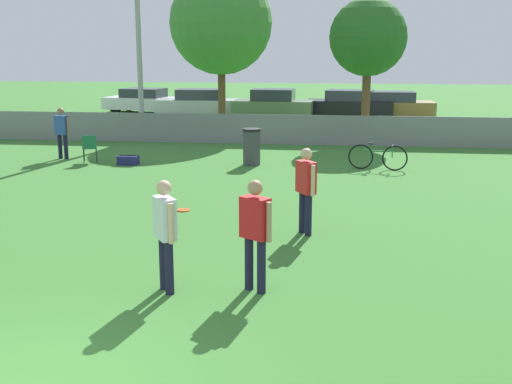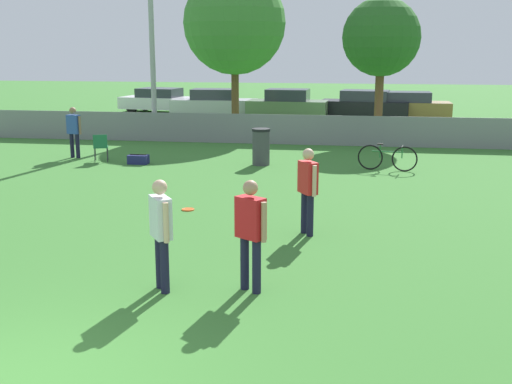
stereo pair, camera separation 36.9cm
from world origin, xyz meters
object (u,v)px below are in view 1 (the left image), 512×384
object	(u,v)px
parked_car_silver	(200,103)
parked_car_olive	(273,105)
light_pole	(137,8)
parked_car_white	(144,101)
gear_bag_sideline	(128,160)
parked_car_dark	(350,105)
tree_far_right	(368,38)
trash_bin	(252,147)
frisbee_disc	(183,210)
player_thrower_red	(255,227)
folding_chair_sideline	(90,146)
tree_near_pole	(221,23)
player_receiver_white	(165,228)
bicycle_sideline	(378,157)
parked_car_tan	(392,105)
player_defender_red	(306,185)
spectator_in_blue	(62,129)

from	to	relation	value
parked_car_silver	parked_car_olive	distance (m)	3.94
light_pole	parked_car_white	world-z (taller)	light_pole
gear_bag_sideline	parked_car_dark	world-z (taller)	parked_car_dark
tree_far_right	parked_car_dark	xyz separation A→B (m)	(-0.46, 7.91, -3.18)
trash_bin	frisbee_disc	bearing A→B (deg)	-97.33
tree_far_right	parked_car_silver	bearing A→B (deg)	136.63
player_thrower_red	light_pole	bearing A→B (deg)	146.53
folding_chair_sideline	frisbee_disc	bearing A→B (deg)	108.88
tree_near_pole	gear_bag_sideline	bearing A→B (deg)	-99.25
player_receiver_white	parked_car_dark	xyz separation A→B (m)	(3.03, 24.33, -0.28)
parked_car_silver	parked_car_dark	distance (m)	7.72
parked_car_olive	parked_car_dark	size ratio (longest dim) A/B	0.88
tree_near_pole	tree_far_right	distance (m)	6.42
light_pole	tree_far_right	xyz separation A→B (m)	(8.58, 1.02, -1.10)
folding_chair_sideline	bicycle_sideline	size ratio (longest dim) A/B	0.51
parked_car_silver	parked_car_tan	distance (m)	9.85
folding_chair_sideline	parked_car_silver	distance (m)	13.89
player_defender_red	player_receiver_white	size ratio (longest dim) A/B	1.00
tree_far_right	parked_car_dark	world-z (taller)	tree_far_right
folding_chair_sideline	parked_car_olive	distance (m)	13.98
tree_near_pole	parked_car_silver	world-z (taller)	tree_near_pole
trash_bin	bicycle_sideline	bearing A→B (deg)	-5.32
tree_near_pole	frisbee_disc	distance (m)	14.70
light_pole	frisbee_disc	size ratio (longest dim) A/B	29.93
tree_near_pole	gear_bag_sideline	xyz separation A→B (m)	(-1.39, -8.56, -4.37)
light_pole	folding_chair_sideline	xyz separation A→B (m)	(-0.11, -5.14, -4.45)
trash_bin	parked_car_silver	distance (m)	14.39
parked_car_white	player_thrower_red	bearing A→B (deg)	-60.82
gear_bag_sideline	player_receiver_white	bearing A→B (deg)	-68.79
player_thrower_red	parked_car_dark	world-z (taller)	player_thrower_red
trash_bin	spectator_in_blue	bearing A→B (deg)	177.12
tree_far_right	player_receiver_white	size ratio (longest dim) A/B	3.21
player_thrower_red	parked_car_silver	xyz separation A→B (m)	(-5.97, 23.97, -0.29)
spectator_in_blue	tree_near_pole	bearing A→B (deg)	-101.49
parked_car_olive	parked_car_tan	distance (m)	6.01
light_pole	spectator_in_blue	xyz separation A→B (m)	(-1.22, -4.59, -4.01)
tree_far_right	bicycle_sideline	world-z (taller)	tree_far_right
frisbee_disc	parked_car_dark	size ratio (longest dim) A/B	0.06
player_receiver_white	parked_car_olive	world-z (taller)	player_receiver_white
gear_bag_sideline	parked_car_silver	world-z (taller)	parked_car_silver
player_receiver_white	folding_chair_sideline	xyz separation A→B (m)	(-5.19, 10.26, -0.46)
player_receiver_white	parked_car_white	bearing A→B (deg)	163.15
gear_bag_sideline	parked_car_tan	xyz separation A→B (m)	(9.06, 14.29, 0.53)
player_receiver_white	tree_far_right	bearing A→B (deg)	133.57
frisbee_disc	parked_car_silver	size ratio (longest dim) A/B	0.06
folding_chair_sideline	parked_car_dark	distance (m)	16.29
folding_chair_sideline	spectator_in_blue	bearing A→B (deg)	-44.97
parked_car_white	parked_car_tan	distance (m)	13.40
tree_near_pole	parked_car_olive	world-z (taller)	tree_near_pole
parked_car_dark	trash_bin	bearing A→B (deg)	-94.81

